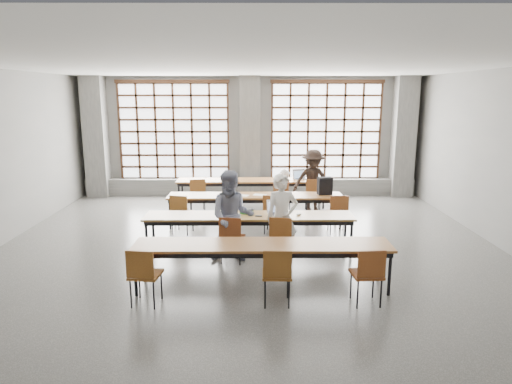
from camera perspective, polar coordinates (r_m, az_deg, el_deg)
floor at (r=8.69m, az=-1.00°, el=-8.06°), size 11.00×11.00×0.00m
ceiling at (r=8.16m, az=-1.10°, el=15.65°), size 11.00×11.00×0.00m
wall_back at (r=13.71m, az=-0.75°, el=6.96°), size 10.00×0.00×10.00m
wall_front at (r=2.94m, az=-2.45°, el=-13.33°), size 10.00×0.00×10.00m
column_left at (r=14.20m, az=-19.36°, el=6.46°), size 0.60×0.55×3.50m
column_mid at (r=13.43m, az=-0.76°, el=6.85°), size 0.60×0.55×3.50m
column_right at (r=14.13m, az=17.94°, el=6.53°), size 0.60×0.55×3.50m
window_left at (r=13.82m, az=-10.21°, el=7.44°), size 3.32×0.12×3.00m
window_right at (r=13.78m, az=8.72°, el=7.48°), size 3.32×0.12×3.00m
sill_ledge at (r=13.73m, az=-0.74°, el=0.64°), size 9.80×0.35×0.50m
desk_row_a at (r=12.31m, az=-0.59°, el=1.25°), size 4.00×0.70×0.73m
desk_row_b at (r=10.48m, az=-0.08°, el=-0.72°), size 4.00×0.70×0.73m
desk_row_c at (r=8.77m, az=-0.86°, el=-3.30°), size 4.00×0.70×0.73m
desk_row_d at (r=7.14m, az=0.80°, el=-6.98°), size 4.00×0.70×0.73m
chair_back_left at (r=11.81m, az=-7.33°, el=0.04°), size 0.50×0.50×0.88m
chair_back_mid at (r=11.74m, az=3.23°, el=0.05°), size 0.50×0.50×0.88m
chair_back_right at (r=11.82m, az=7.16°, el=0.05°), size 0.44×0.44×0.88m
chair_mid_left at (r=10.02m, az=-9.37°, el=-2.24°), size 0.51×0.51×0.88m
chair_mid_centre at (r=9.91m, az=2.14°, el=-2.25°), size 0.50×0.51×0.88m
chair_mid_right at (r=10.06m, az=10.24°, el=-2.21°), size 0.42×0.43×0.88m
chair_front_left at (r=8.22m, az=-3.09°, el=-5.34°), size 0.48×0.49×0.88m
chair_front_right at (r=8.22m, az=3.19°, el=-5.32°), size 0.50×0.50×0.88m
chair_near_left at (r=6.78m, az=-13.90°, el=-9.57°), size 0.47×0.47×0.88m
chair_near_mid at (r=6.61m, az=2.65°, el=-9.82°), size 0.43×0.43×0.88m
chair_near_right at (r=6.80m, az=13.88°, el=-9.52°), size 0.45×0.45×0.88m
student_male at (r=8.27m, az=3.27°, el=-3.27°), size 0.65×0.49×1.61m
student_female at (r=8.25m, az=-2.99°, el=-3.07°), size 0.82×0.64×1.68m
student_back at (r=11.89m, az=7.13°, el=1.43°), size 1.06×0.64×1.60m
laptop_front at (r=8.85m, az=2.63°, el=-2.31°), size 0.41×0.37×0.26m
laptop_back at (r=12.46m, az=5.54°, el=1.91°), size 0.44×0.41×0.26m
mouse at (r=8.77m, az=5.36°, el=-2.78°), size 0.11×0.10×0.04m
green_box at (r=8.82m, az=-1.19°, el=-2.47°), size 0.27×0.18×0.09m
phone at (r=8.66m, az=0.32°, el=-3.01°), size 0.13×0.06×0.01m
paper_sheet_a at (r=10.52m, az=-3.35°, el=-0.31°), size 0.34×0.27×0.00m
paper_sheet_b at (r=10.42m, az=-1.73°, el=-0.42°), size 0.35×0.30×0.00m
paper_sheet_c at (r=10.46m, az=0.46°, el=-0.36°), size 0.35×0.30×0.00m
backpack at (r=10.59m, az=8.60°, el=0.76°), size 0.35×0.24×0.40m
plastic_bag at (r=12.35m, az=3.60°, el=2.24°), size 0.32×0.29×0.29m
red_pouch at (r=6.87m, az=-13.65°, el=-9.62°), size 0.21×0.09×0.06m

